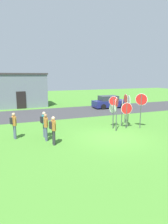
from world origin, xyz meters
TOP-DOWN VIEW (x-y plane):
  - ground_plane at (0.00, 0.00)m, footprint 80.00×80.00m
  - street_asphalt at (0.00, 9.54)m, footprint 60.00×6.40m
  - building_background at (-4.66, 15.81)m, footprint 6.69×4.14m
  - parked_car_on_street at (5.67, 10.58)m, footprint 4.35×2.11m
  - stop_sign_low_front at (3.17, 1.28)m, footprint 0.61×0.68m
  - stop_sign_nearest at (2.14, 1.62)m, footprint 0.88×0.18m
  - stop_sign_rear_right at (2.99, 3.08)m, footprint 0.17×0.78m
  - stop_sign_tallest at (2.18, 2.30)m, footprint 0.32×0.58m
  - stop_sign_leaning_right at (1.05, 1.26)m, footprint 0.54×0.48m
  - stop_sign_center_cluster at (1.20, 1.96)m, footprint 0.59×0.42m
  - stop_sign_far_back at (2.54, 1.99)m, footprint 0.29×0.85m
  - stop_sign_leaning_left at (1.46, 2.45)m, footprint 0.85×0.27m
  - person_in_blue at (-5.88, 2.13)m, footprint 0.40×0.56m
  - person_in_dark_shirt at (-4.07, 1.03)m, footprint 0.23×0.57m
  - person_holding_notes at (-3.81, 0.15)m, footprint 0.36×0.57m
  - person_in_teal at (-4.06, 1.76)m, footprint 0.39×0.57m

SIDE VIEW (x-z plane):
  - ground_plane at x=0.00m, z-range 0.00..0.00m
  - street_asphalt at x=0.00m, z-range 0.00..0.01m
  - parked_car_on_street at x=5.67m, z-range -0.07..1.44m
  - person_in_dark_shirt at x=-4.07m, z-range 0.11..1.80m
  - person_in_blue at x=-5.88m, z-range 0.14..1.83m
  - person_holding_notes at x=-3.81m, z-range 0.14..1.83m
  - person_in_teal at x=-4.06m, z-range 0.14..1.83m
  - stop_sign_nearest at x=2.14m, z-range 0.36..2.34m
  - stop_sign_leaning_left at x=1.46m, z-range 0.36..2.35m
  - stop_sign_tallest at x=2.18m, z-range 0.36..2.52m
  - stop_sign_leaning_right at x=1.05m, z-range 0.44..2.89m
  - stop_sign_center_cluster at x=1.20m, z-range 0.44..2.90m
  - stop_sign_rear_right at x=2.99m, z-range 0.46..2.94m
  - stop_sign_far_back at x=2.54m, z-range 0.49..3.00m
  - stop_sign_low_front at x=3.17m, z-range 0.53..3.20m
  - building_background at x=-4.66m, z-range 0.01..4.29m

